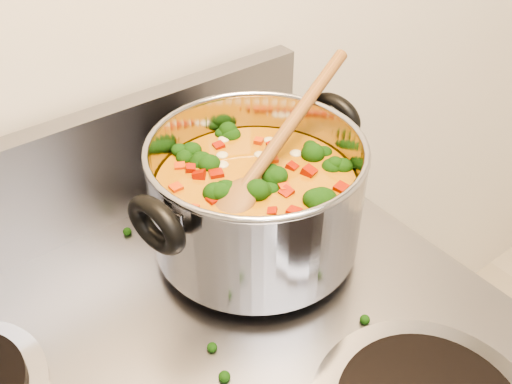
% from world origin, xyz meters
% --- Properties ---
extents(stockpot, '(0.32, 0.25, 0.15)m').
position_xyz_m(stockpot, '(0.13, 1.30, 1.00)').
color(stockpot, '#9D9CA4').
rests_on(stockpot, electric_range).
extents(wooden_spoon, '(0.28, 0.12, 0.11)m').
position_xyz_m(wooden_spoon, '(0.15, 1.31, 1.05)').
color(wooden_spoon, brown).
rests_on(wooden_spoon, stockpot).
extents(cooktop_crumbs, '(0.23, 0.35, 0.01)m').
position_xyz_m(cooktop_crumbs, '(0.11, 1.17, 0.92)').
color(cooktop_crumbs, black).
rests_on(cooktop_crumbs, electric_range).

